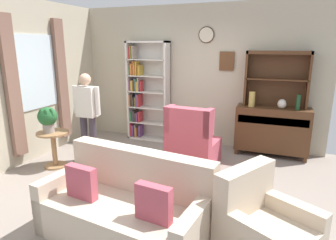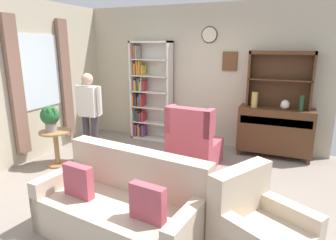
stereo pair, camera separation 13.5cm
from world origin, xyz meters
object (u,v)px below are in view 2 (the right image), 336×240
Objects in this scene: bookshelf at (148,93)px; plant_stand at (56,144)px; armchair_floral at (260,234)px; wingback_chair at (193,144)px; bottle_wine at (302,103)px; vase_tall at (255,100)px; person_reading at (89,111)px; sideboard at (275,130)px; potted_plant_large at (50,117)px; couch_floral at (123,208)px; sideboard_hutch at (281,72)px; vase_round at (285,105)px.

plant_stand is (-0.78, -1.97, -0.64)m from bookshelf.
armchair_floral is 1.00× the size of wingback_chair.
armchair_floral is at bearing -96.75° from bottle_wine.
person_reading reaches higher than vase_tall.
sideboard is 3.03× the size of potted_plant_large.
bookshelf is at bearing 111.72° from couch_floral.
bottle_wine reaches higher than armchair_floral.
sideboard_hutch is 3.70m from couch_floral.
vase_tall is 1.02× the size of bottle_wine.
vase_round is at bearing 1.49° from vase_tall.
potted_plant_large is 0.28× the size of person_reading.
sideboard is at bearing 11.63° from vase_tall.
plant_stand is 1.43× the size of potted_plant_large.
bookshelf is 3.49m from couch_floral.
vase_tall is 0.18× the size of person_reading.
plant_stand is at bearing -111.68° from bookshelf.
wingback_chair is (-1.38, -0.92, -0.62)m from vase_round.
sideboard is 2.95m from armchair_floral.
sideboard_hutch reaches higher than vase_round.
vase_round is 0.16× the size of armchair_floral.
bottle_wine is at bearing -0.66° from vase_tall.
sideboard_hutch reaches higher than vase_tall.
vase_round reaches higher than wingback_chair.
wingback_chair is 2.45× the size of potted_plant_large.
person_reading is at bearing -165.05° from wingback_chair.
couch_floral reaches higher than plant_stand.
couch_floral is at bearing -173.88° from armchair_floral.
bottle_wine is 0.26× the size of wingback_chair.
vase_tall reaches higher than wingback_chair.
person_reading is (-3.00, -1.46, 0.40)m from sideboard.
bottle_wine is at bearing 25.30° from plant_stand.
bookshelf is 2.00× the size of wingback_chair.
bookshelf is 1.86m from wingback_chair.
sideboard is at bearing 152.83° from vase_round.
wingback_chair is (-1.30, 1.95, 0.09)m from armchair_floral.
wingback_chair is (-0.86, -0.91, -0.67)m from vase_tall.
potted_plant_large is at bearing -132.54° from person_reading.
couch_floral is 1.21× the size of person_reading.
vase_round is at bearing -27.17° from sideboard.
couch_floral is at bearing -92.97° from wingback_chair.
plant_stand is 0.49m from potted_plant_large.
person_reading reaches higher than couch_floral.
vase_tall reaches higher than sideboard.
sideboard is 3.38m from couch_floral.
plant_stand is at bearing 149.43° from couch_floral.
armchair_floral is (2.68, -3.03, -0.73)m from bookshelf.
vase_tall is 2.96m from person_reading.
sideboard_hutch reaches higher than armchair_floral.
bookshelf reaches higher than plant_stand.
couch_floral is at bearing -29.27° from potted_plant_large.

